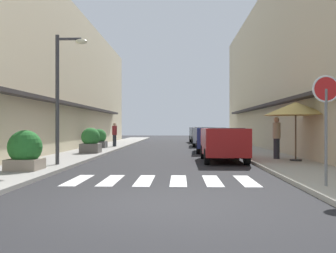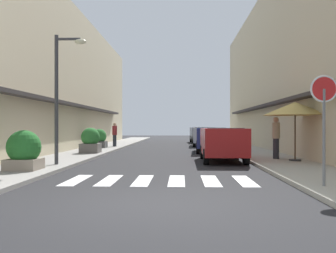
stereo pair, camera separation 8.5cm
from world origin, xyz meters
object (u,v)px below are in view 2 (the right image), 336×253
round_street_sign (324,101)px  street_lamp (62,84)px  parked_car_mid (212,137)px  planter_far (99,139)px  parked_car_near (223,140)px  parked_car_distant (200,133)px  parked_car_far (204,134)px  pedestrian_walking_near (276,137)px  planter_midblock (90,141)px  pedestrian_walking_far (115,134)px  cafe_umbrella (295,109)px  planter_corner (24,151)px

round_street_sign → street_lamp: size_ratio=0.54×
parked_car_mid → planter_far: size_ratio=3.63×
parked_car_near → street_lamp: street_lamp is taller
parked_car_distant → street_lamp: street_lamp is taller
parked_car_far → planter_far: parked_car_far is taller
parked_car_near → round_street_sign: (1.58, -7.36, 1.21)m
round_street_sign → pedestrian_walking_near: size_ratio=1.44×
parked_car_far → planter_midblock: parked_car_far is taller
parked_car_distant → pedestrian_walking_far: pedestrian_walking_far is taller
pedestrian_walking_far → cafe_umbrella: bearing=6.5°
round_street_sign → parked_car_mid: bearing=96.8°
parked_car_near → pedestrian_walking_far: 11.88m
planter_far → parked_car_near: bearing=-48.9°
cafe_umbrella → pedestrian_walking_far: cafe_umbrella is taller
planter_far → pedestrian_walking_far: size_ratio=0.74×
parked_car_distant → parked_car_far: bearing=-90.0°
parked_car_far → planter_far: bearing=-148.7°
pedestrian_walking_far → pedestrian_walking_near: bearing=7.4°
parked_car_near → parked_car_distant: bearing=90.0°
parked_car_distant → round_street_sign: size_ratio=1.66×
parked_car_far → pedestrian_walking_far: (-6.52, -2.81, 0.09)m
planter_midblock → pedestrian_walking_far: 6.39m
parked_car_near → round_street_sign: 7.62m
parked_car_near → pedestrian_walking_far: bearing=123.3°
parked_car_distant → planter_corner: 24.45m
planter_far → pedestrian_walking_near: pedestrian_walking_near is taller
parked_car_mid → pedestrian_walking_far: bearing=148.4°
street_lamp → pedestrian_walking_far: size_ratio=2.85×
planter_midblock → cafe_umbrella: bearing=-24.5°
parked_car_mid → cafe_umbrella: (2.88, -6.72, 1.34)m
planter_far → parked_car_distant: bearing=56.1°
street_lamp → pedestrian_walking_near: street_lamp is taller
parked_car_near → round_street_sign: size_ratio=1.60×
parked_car_distant → street_lamp: (-6.25, -21.70, 2.18)m
round_street_sign → parked_car_distant: bearing=93.4°
planter_corner → street_lamp: bearing=68.7°
parked_car_near → street_lamp: 7.10m
parked_car_mid → planter_corner: bearing=-124.1°
parked_car_distant → cafe_umbrella: bearing=-81.8°
parked_car_mid → parked_car_distant: bearing=90.0°
planter_far → pedestrian_walking_near: (9.61, -8.19, 0.37)m
street_lamp → parked_car_far: bearing=67.8°
planter_midblock → pedestrian_walking_far: bearing=88.6°
parked_car_near → planter_corner: bearing=-148.0°
street_lamp → pedestrian_walking_far: bearing=91.3°
parked_car_mid → planter_corner: parked_car_mid is taller
planter_midblock → planter_far: planter_midblock is taller
parked_car_far → street_lamp: bearing=-112.2°
round_street_sign → pedestrian_walking_far: round_street_sign is taller
parked_car_distant → planter_far: (-7.27, -10.80, -0.20)m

